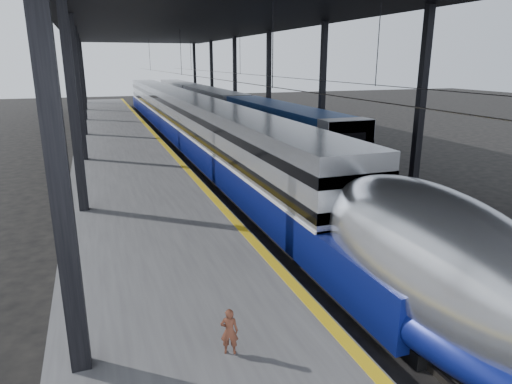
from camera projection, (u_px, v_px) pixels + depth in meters
name	position (u px, v px, depth m)	size (l,w,h in m)	color
ground	(270.00, 264.00, 15.30)	(160.00, 160.00, 0.00)	black
platform	(121.00, 150.00, 32.13)	(6.00, 80.00, 1.00)	#4C4C4F
yellow_strip	(160.00, 141.00, 32.89)	(0.30, 80.00, 0.01)	gold
rails	(230.00, 149.00, 34.83)	(6.52, 80.00, 0.16)	slate
canopy	(192.00, 22.00, 31.49)	(18.00, 75.00, 9.47)	black
tgv_train	(190.00, 123.00, 35.80)	(2.77, 65.20, 3.97)	silver
second_train	(214.00, 107.00, 47.83)	(2.68, 56.05, 3.69)	navy
child	(229.00, 331.00, 8.87)	(0.35, 0.23, 0.97)	#532A1B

